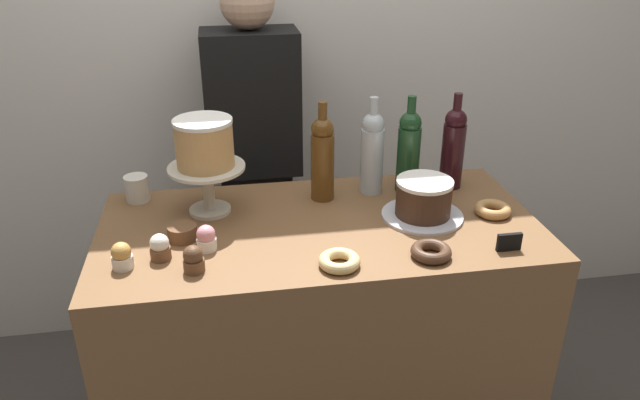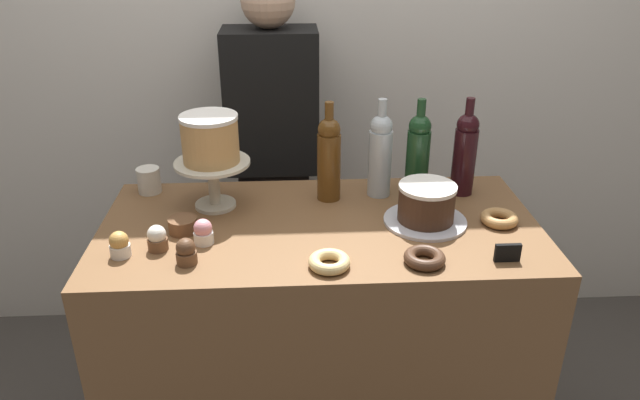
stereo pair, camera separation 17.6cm
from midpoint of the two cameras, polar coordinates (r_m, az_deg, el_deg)
name	(u,v)px [view 1 (the left image)]	position (r m, az deg, el deg)	size (l,w,h in m)	color
back_wall	(284,44)	(2.53, -5.56, 14.58)	(6.00, 0.05, 2.60)	silver
display_counter	(320,347)	(2.06, -2.52, -13.95)	(1.32, 0.65, 0.94)	brown
cake_stand_pedestal	(208,181)	(1.87, -13.35, 1.73)	(0.24, 0.24, 0.15)	beige
white_layer_cake	(204,143)	(1.83, -13.74, 5.26)	(0.18, 0.18, 0.15)	tan
silver_serving_platter	(422,215)	(1.85, 7.06, -1.54)	(0.25, 0.25, 0.01)	silver
chocolate_round_cake	(424,197)	(1.82, 7.17, 0.19)	(0.17, 0.17, 0.11)	#3D2619
wine_bottle_amber	(323,157)	(1.90, -2.41, 4.07)	(0.08, 0.08, 0.33)	#5B3814
wine_bottle_green	(409,150)	(1.97, 5.94, 4.74)	(0.08, 0.08, 0.33)	#193D1E
wine_bottle_clear	(372,151)	(1.95, 2.42, 4.61)	(0.08, 0.08, 0.33)	#B2BCC1
wine_bottle_dark_red	(453,147)	(2.02, 10.18, 5.00)	(0.08, 0.08, 0.33)	black
cupcake_caramel	(122,256)	(1.68, -21.31, -5.11)	(0.06, 0.06, 0.07)	white
cupcake_chocolate	(193,259)	(1.61, -15.11, -5.58)	(0.06, 0.06, 0.07)	brown
cupcake_vanilla	(160,247)	(1.69, -17.97, -4.42)	(0.06, 0.06, 0.07)	brown
cupcake_strawberry	(206,238)	(1.70, -13.76, -3.66)	(0.06, 0.06, 0.07)	white
donut_maple	(493,210)	(1.90, 13.66, -0.96)	(0.11, 0.11, 0.03)	#B27F47
donut_chocolate	(431,252)	(1.64, 7.55, -4.99)	(0.11, 0.11, 0.03)	#472D1E
donut_glazed	(339,261)	(1.58, -1.34, -5.94)	(0.11, 0.11, 0.03)	#E0C17F
cookie_stack	(182,232)	(1.77, -15.82, -3.08)	(0.08, 0.08, 0.04)	brown
price_sign_chalkboard	(509,242)	(1.70, 14.83, -3.99)	(0.07, 0.01, 0.05)	black
coffee_cup_ceramic	(137,188)	(2.04, -19.47, 0.99)	(0.08, 0.08, 0.09)	silver
barista_figure	(256,171)	(2.45, -8.23, 2.69)	(0.36, 0.22, 1.60)	black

